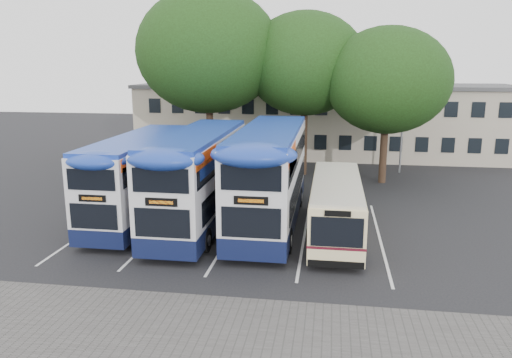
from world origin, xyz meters
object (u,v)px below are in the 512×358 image
Objects in this scene: bus_dd_right at (270,172)px; bus_single at (336,204)px; tree_left at (208,51)px; bus_dd_left at (140,174)px; lamp_post at (404,104)px; bus_dd_mid at (199,174)px; tree_right at (388,80)px; tree_mid at (305,64)px.

bus_single is at bearing -20.77° from bus_dd_right.
bus_dd_left is (-0.96, -11.33, -6.41)m from tree_left.
lamp_post is 0.80× the size of bus_dd_mid.
bus_single is at bearing -107.99° from lamp_post.
tree_left reaches higher than bus_dd_mid.
tree_left is at bearing 126.20° from bus_single.
bus_dd_right is at bearing 9.35° from bus_dd_mid.
tree_right is 0.88× the size of bus_dd_right.
tree_mid reaches higher than bus_dd_mid.
bus_single is at bearing -6.20° from bus_dd_left.
tree_left is at bearing 117.40° from bus_dd_right.
tree_right is at bearing 74.28° from bus_single.
tree_left is at bearing 85.14° from bus_dd_left.
bus_dd_right is 3.72m from bus_single.
bus_dd_mid is 6.89m from bus_single.
bus_dd_right is (-8.12, -13.57, -2.38)m from lamp_post.
tree_left is 12.49m from tree_right.
bus_single is at bearing -5.74° from bus_dd_mid.
lamp_post is 0.87× the size of tree_right.
lamp_post is at bearing 12.73° from tree_mid.
tree_right reaches higher than bus_single.
bus_dd_mid is at bearing -170.65° from bus_dd_right.
bus_dd_mid is (3.29, -0.41, 0.20)m from bus_dd_left.
tree_left is at bearing -170.19° from lamp_post.
bus_dd_left is (-14.87, -13.73, -2.69)m from lamp_post.
tree_left is at bearing -173.31° from tree_mid.
tree_right is 12.77m from bus_dd_right.
tree_left is at bearing 175.29° from tree_right.
tree_mid is (-7.11, -1.61, 2.87)m from lamp_post.
tree_left is 13.98m from bus_dd_right.
lamp_post is 20.42m from bus_dd_left.
bus_dd_left is 1.15× the size of bus_single.
bus_dd_mid is 1.24× the size of bus_single.
lamp_post is at bearing 9.81° from tree_left.
tree_left is 6.89m from tree_mid.
tree_left reaches higher than tree_mid.
bus_dd_left is (-13.27, -10.31, -4.49)m from tree_right.
tree_right is at bearing -115.13° from lamp_post.
tree_right is at bearing 57.33° from bus_dd_right.
tree_mid is 5.89m from tree_right.
bus_dd_left is at bearing -178.64° from bus_dd_right.
tree_right reaches higher than bus_dd_left.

